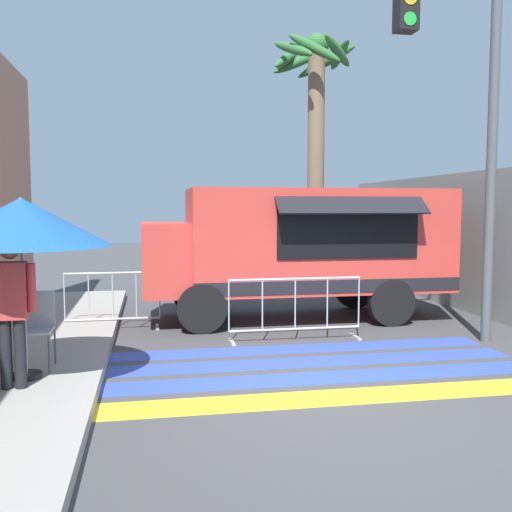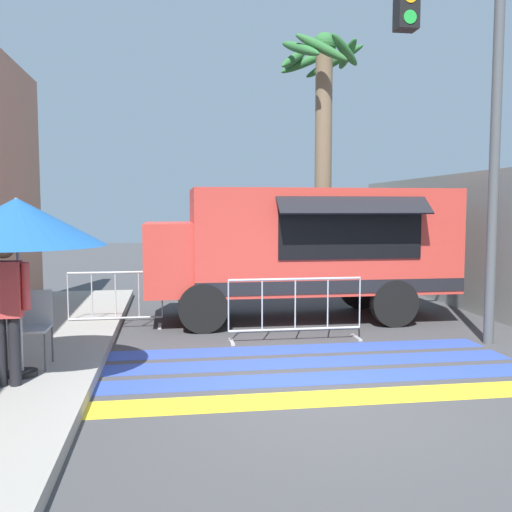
% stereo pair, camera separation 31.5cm
% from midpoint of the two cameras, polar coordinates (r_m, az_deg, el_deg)
% --- Properties ---
extents(ground_plane, '(60.00, 60.00, 0.00)m').
position_cam_midpoint_polar(ground_plane, '(6.87, 5.57, -13.67)').
color(ground_plane, '#424244').
extents(crosswalk_painted, '(6.40, 2.84, 0.01)m').
position_cam_midpoint_polar(crosswalk_painted, '(7.82, 3.44, -11.32)').
color(crosswalk_painted, yellow).
rests_on(crosswalk_painted, ground_plane).
extents(food_truck, '(5.84, 2.53, 2.53)m').
position_cam_midpoint_polar(food_truck, '(11.10, 2.99, 1.21)').
color(food_truck, '#D13D33').
rests_on(food_truck, ground_plane).
extents(traffic_signal_pole, '(4.53, 0.29, 6.23)m').
position_cam_midpoint_polar(traffic_signal_pole, '(9.61, 17.28, 16.98)').
color(traffic_signal_pole, '#515456').
rests_on(traffic_signal_pole, ground_plane).
extents(patio_umbrella, '(2.07, 2.07, 2.14)m').
position_cam_midpoint_polar(patio_umbrella, '(7.23, -23.60, 3.06)').
color(patio_umbrella, black).
rests_on(patio_umbrella, sidewalk_left).
extents(folding_chair, '(0.47, 0.47, 0.96)m').
position_cam_midpoint_polar(folding_chair, '(7.82, -22.40, -6.13)').
color(folding_chair, '#4C4C51').
rests_on(folding_chair, sidewalk_left).
extents(vendor_person, '(0.53, 0.22, 1.68)m').
position_cam_midpoint_polar(vendor_person, '(6.95, -24.48, -4.42)').
color(vendor_person, black).
rests_on(vendor_person, sidewalk_left).
extents(barricade_front, '(2.22, 0.44, 1.04)m').
position_cam_midpoint_polar(barricade_front, '(9.41, 2.98, -5.33)').
color(barricade_front, '#B7BABF').
rests_on(barricade_front, ground_plane).
extents(barricade_side, '(1.68, 0.44, 1.04)m').
position_cam_midpoint_polar(barricade_side, '(10.59, -14.96, -4.44)').
color(barricade_side, '#B7BABF').
rests_on(barricade_side, ground_plane).
extents(palm_tree, '(2.44, 2.33, 6.55)m').
position_cam_midpoint_polar(palm_tree, '(14.94, 5.26, 13.09)').
color(palm_tree, '#7A664C').
rests_on(palm_tree, ground_plane).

